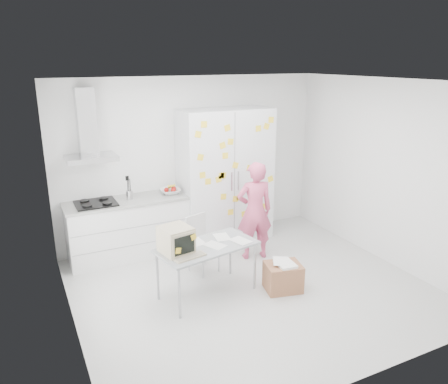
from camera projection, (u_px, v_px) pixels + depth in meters
name	position (u px, v px, depth m)	size (l,w,h in m)	color
floor	(250.00, 288.00, 5.88)	(4.50, 4.00, 0.02)	silver
walls	(227.00, 178.00, 6.10)	(4.52, 4.01, 2.70)	white
ceiling	(255.00, 81.00, 5.08)	(4.50, 4.00, 0.02)	white
counter_run	(128.00, 228.00, 6.69)	(1.84, 0.63, 1.28)	white
range_hood	(88.00, 132.00, 6.18)	(0.70, 0.48, 1.01)	silver
tall_cabinet	(225.00, 176.00, 7.18)	(1.50, 0.68, 2.20)	silver
person	(255.00, 211.00, 6.57)	(0.55, 0.36, 1.51)	#D05176
desk	(188.00, 244.00, 5.38)	(1.37, 0.86, 1.01)	#92979B
chair	(201.00, 240.00, 6.24)	(0.47, 0.47, 0.83)	silver
cardboard_box	(283.00, 277.00, 5.77)	(0.53, 0.46, 0.40)	#A16845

